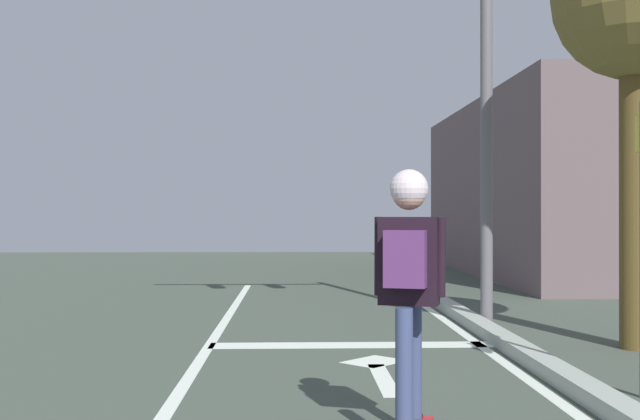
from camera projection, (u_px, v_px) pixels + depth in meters
name	position (u px, v px, depth m)	size (l,w,h in m)	color
lane_line_center	(174.00, 400.00, 6.30)	(0.12, 20.00, 0.01)	silver
lane_line_curbside	(553.00, 397.00, 6.40)	(0.12, 20.00, 0.01)	silver
stop_bar	(351.00, 345.00, 8.94)	(3.17, 0.40, 0.01)	silver
lane_arrow_stem	(384.00, 379.00, 7.10)	(0.16, 1.40, 0.01)	silver
lane_arrow_head	(374.00, 361.00, 7.95)	(0.56, 0.44, 0.01)	silver
curb_strip	(584.00, 389.00, 6.40)	(0.24, 24.00, 0.14)	#99A397
skater	(409.00, 264.00, 5.14)	(0.45, 0.62, 1.68)	#3A456E
traffic_signal_mast	(422.00, 20.00, 10.48)	(3.62, 0.34, 5.80)	#5D5A60
roadside_tree	(636.00, 10.00, 8.71)	(1.81, 1.81, 4.74)	brown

